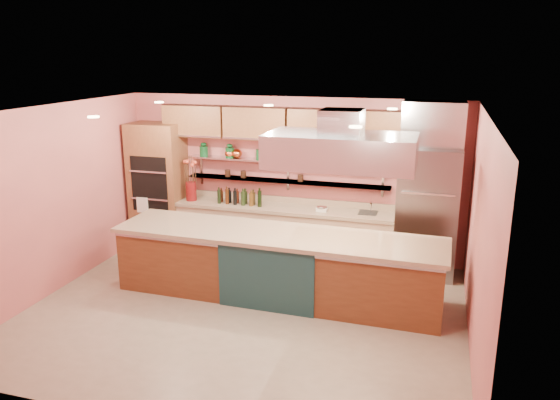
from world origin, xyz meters
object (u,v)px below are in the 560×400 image
(island, at_px, (277,265))
(flower_vase, at_px, (191,191))
(kitchen_scale, at_px, (322,208))
(refrigerator, at_px, (427,212))
(green_canister, at_px, (260,154))
(copper_kettle, at_px, (237,153))

(island, distance_m, flower_vase, 2.63)
(kitchen_scale, bearing_deg, refrigerator, 20.16)
(island, relative_size, green_canister, 27.61)
(flower_vase, xyz_separation_m, copper_kettle, (0.81, 0.22, 0.69))
(copper_kettle, bearing_deg, island, -53.78)
(refrigerator, relative_size, kitchen_scale, 11.77)
(refrigerator, distance_m, kitchen_scale, 1.72)
(flower_vase, height_order, copper_kettle, copper_kettle)
(copper_kettle, distance_m, green_canister, 0.44)
(refrigerator, xyz_separation_m, island, (-2.05, -1.50, -0.55))
(copper_kettle, bearing_deg, flower_vase, -164.80)
(refrigerator, xyz_separation_m, flower_vase, (-4.13, 0.01, 0.05))
(refrigerator, relative_size, island, 0.44)
(refrigerator, bearing_deg, green_canister, 175.44)
(refrigerator, height_order, green_canister, refrigerator)
(refrigerator, bearing_deg, copper_kettle, 176.04)
(copper_kettle, bearing_deg, kitchen_scale, -7.82)
(refrigerator, height_order, island, refrigerator)
(refrigerator, xyz_separation_m, copper_kettle, (-3.32, 0.23, 0.74))
(island, distance_m, copper_kettle, 2.50)
(refrigerator, relative_size, flower_vase, 6.17)
(island, bearing_deg, flower_vase, 145.21)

